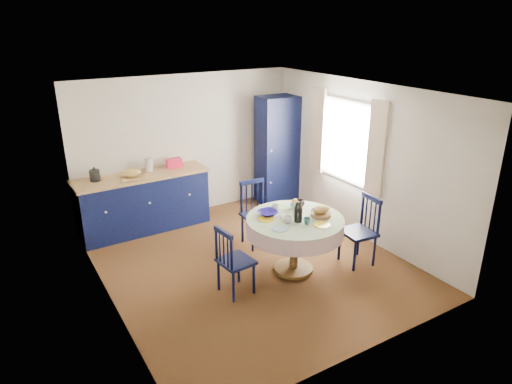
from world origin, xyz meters
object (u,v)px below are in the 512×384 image
mug_c (300,203)px  mug_d (275,208)px  dining_table (295,226)px  chair_far (257,213)px  kitchen_counter (143,201)px  cobalt_bowl (268,213)px  mug_a (288,220)px  mug_b (307,221)px  chair_left (233,260)px  chair_right (361,230)px  pantry_cabinet (277,151)px

mug_c → mug_d: (-0.41, 0.05, -0.00)m
dining_table → chair_far: dining_table is taller
kitchen_counter → cobalt_bowl: bearing=-64.1°
kitchen_counter → cobalt_bowl: (1.09, -2.15, 0.34)m
chair_far → mug_a: size_ratio=8.51×
dining_table → mug_a: (-0.18, -0.07, 0.17)m
cobalt_bowl → dining_table: bearing=-45.8°
mug_a → mug_b: size_ratio=1.28×
chair_left → chair_right: 1.97m
chair_far → mug_d: 0.75m
dining_table → chair_left: bearing=-176.7°
cobalt_bowl → chair_left: bearing=-155.3°
chair_far → mug_a: 1.13m
chair_left → mug_a: size_ratio=7.83×
mug_b → cobalt_bowl: size_ratio=0.35×
chair_left → cobalt_bowl: 0.89m
kitchen_counter → mug_d: 2.47m
dining_table → cobalt_bowl: (-0.27, 0.28, 0.16)m
kitchen_counter → chair_far: 1.97m
kitchen_counter → mug_c: kitchen_counter is taller
pantry_cabinet → chair_far: (-1.25, -1.32, -0.51)m
mug_a → chair_right: bearing=-11.5°
pantry_cabinet → mug_c: 2.24m
pantry_cabinet → dining_table: size_ratio=1.53×
chair_right → mug_b: 1.00m
chair_right → dining_table: bearing=-101.6°
mug_b → chair_right: bearing=-4.0°
mug_b → dining_table: bearing=93.9°
dining_table → kitchen_counter: bearing=119.3°
cobalt_bowl → chair_right: bearing=-25.2°
chair_right → mug_b: size_ratio=10.82×
chair_left → mug_c: size_ratio=7.19×
pantry_cabinet → chair_far: bearing=-130.1°
mug_c → cobalt_bowl: (-0.56, -0.02, -0.02)m
chair_far → mug_c: 0.85m
dining_table → chair_far: size_ratio=1.31×
mug_b → mug_c: bearing=62.2°
mug_a → mug_c: size_ratio=0.92×
chair_right → mug_d: bearing=-115.3°
chair_far → mug_d: bearing=-95.5°
chair_far → kitchen_counter: bearing=136.1°
dining_table → pantry_cabinet: bearing=62.0°
pantry_cabinet → dining_table: pantry_cabinet is taller
chair_left → mug_b: bearing=-105.7°
mug_b → cobalt_bowl: mug_b is taller
kitchen_counter → mug_d: kitchen_counter is taller
dining_table → mug_c: bearing=45.2°
mug_c → mug_d: same height
chair_far → chair_right: size_ratio=1.01×
mug_c → chair_left: bearing=-164.8°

